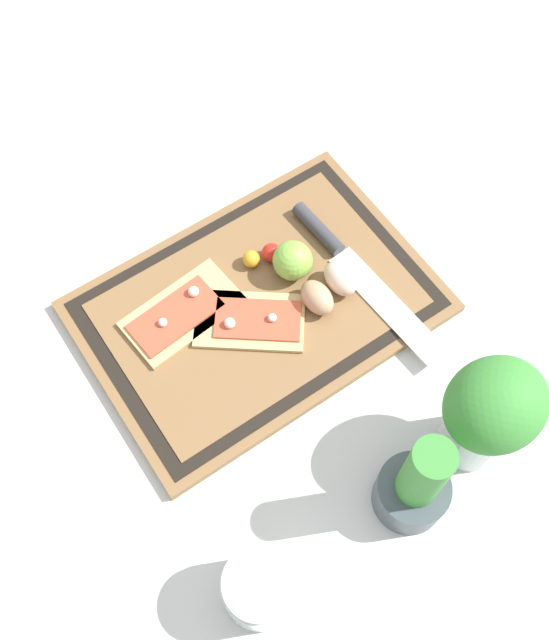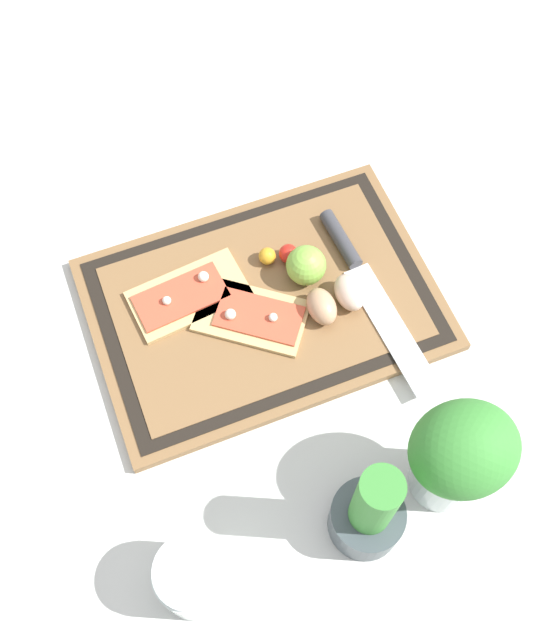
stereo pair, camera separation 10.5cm
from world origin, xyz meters
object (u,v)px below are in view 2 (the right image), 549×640
object	(u,v)px
cherry_tomato_red	(288,254)
herb_glass	(459,456)
egg_pink	(349,292)
lime	(306,265)
herb_pot	(369,513)
pizza_slice_near	(187,295)
knife	(358,270)
egg_brown	(322,306)
sauce_jar	(194,578)
pizza_slice_far	(253,316)
cherry_tomato_yellow	(267,256)

from	to	relation	value
cherry_tomato_red	herb_glass	size ratio (longest dim) A/B	0.14
herb_glass	egg_pink	bearing A→B (deg)	-88.64
lime	herb_pot	world-z (taller)	herb_pot
pizza_slice_near	lime	bearing A→B (deg)	170.27
knife	egg_brown	distance (m)	0.09
cherry_tomato_red	herb_glass	world-z (taller)	herb_glass
egg_pink	herb_glass	xyz separation A→B (m)	(-0.01, 0.29, 0.08)
herb_pot	sauce_jar	world-z (taller)	herb_pot
herb_pot	herb_glass	bearing A→B (deg)	-172.88
lime	cherry_tomato_red	xyz separation A→B (m)	(0.01, -0.04, -0.02)
egg_brown	sauce_jar	xyz separation A→B (m)	(0.29, 0.28, 0.00)
lime	cherry_tomato_red	world-z (taller)	lime
pizza_slice_near	herb_glass	world-z (taller)	herb_glass
pizza_slice_far	knife	size ratio (longest dim) A/B	0.56
cherry_tomato_red	sauce_jar	size ratio (longest dim) A/B	0.31
egg_pink	cherry_tomato_red	distance (m)	0.11
egg_brown	sauce_jar	distance (m)	0.40
egg_brown	pizza_slice_near	bearing A→B (deg)	-29.21
knife	cherry_tomato_yellow	distance (m)	0.14
egg_pink	cherry_tomato_yellow	bearing A→B (deg)	-50.39
egg_brown	cherry_tomato_yellow	size ratio (longest dim) A/B	2.27
herb_pot	herb_glass	world-z (taller)	herb_glass
cherry_tomato_yellow	herb_pot	bearing A→B (deg)	86.66
pizza_slice_far	lime	world-z (taller)	lime
pizza_slice_near	pizza_slice_far	world-z (taller)	same
cherry_tomato_yellow	herb_pot	distance (m)	0.41
pizza_slice_far	egg_pink	xyz separation A→B (m)	(-0.14, 0.02, 0.01)
egg_pink	lime	distance (m)	0.07
herb_pot	sauce_jar	size ratio (longest dim) A/B	2.12
lime	cherry_tomato_yellow	size ratio (longest dim) A/B	2.28
lime	herb_glass	distance (m)	0.36
cherry_tomato_red	sauce_jar	bearing A→B (deg)	54.32
pizza_slice_far	egg_pink	size ratio (longest dim) A/B	3.05
knife	cherry_tomato_red	bearing A→B (deg)	-34.12
pizza_slice_near	herb_glass	distance (m)	0.45
knife	herb_pot	size ratio (longest dim) A/B	1.63
cherry_tomato_red	sauce_jar	world-z (taller)	sauce_jar
pizza_slice_near	herb_pot	world-z (taller)	herb_pot
lime	pizza_slice_near	bearing A→B (deg)	-9.73
pizza_slice_near	herb_pot	xyz separation A→B (m)	(-0.11, 0.39, 0.04)
cherry_tomato_red	herb_glass	xyz separation A→B (m)	(-0.06, 0.38, 0.09)
pizza_slice_far	cherry_tomato_red	bearing A→B (deg)	-139.01
pizza_slice_near	egg_brown	bearing A→B (deg)	150.79
knife	lime	xyz separation A→B (m)	(0.07, -0.02, 0.02)
pizza_slice_near	cherry_tomato_red	xyz separation A→B (m)	(-0.16, -0.01, 0.01)
pizza_slice_far	lime	distance (m)	0.11
herb_pot	sauce_jar	xyz separation A→B (m)	(0.22, -0.01, -0.03)
herb_glass	sauce_jar	bearing A→B (deg)	0.61
knife	egg_pink	bearing A→B (deg)	49.02
pizza_slice_far	cherry_tomato_yellow	xyz separation A→B (m)	(-0.05, -0.08, 0.01)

